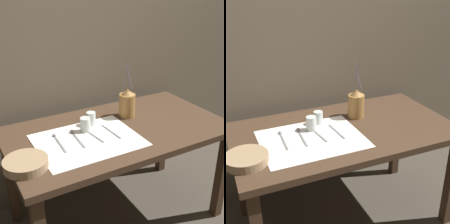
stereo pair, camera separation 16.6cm
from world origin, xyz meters
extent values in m
plane|color=#473F35|center=(0.00, 0.00, 0.00)|extent=(12.00, 12.00, 0.00)
cube|color=#6B5E4C|center=(0.00, 0.49, 1.20)|extent=(7.00, 0.06, 2.40)
cube|color=#422D1E|center=(0.00, 0.00, 0.68)|extent=(1.38, 0.77, 0.04)
cube|color=#422D1E|center=(0.63, -0.32, 0.33)|extent=(0.06, 0.06, 0.66)
cube|color=#422D1E|center=(-0.63, 0.32, 0.33)|extent=(0.06, 0.06, 0.66)
cube|color=#422D1E|center=(0.63, 0.32, 0.33)|extent=(0.06, 0.06, 0.66)
cube|color=white|center=(-0.23, -0.05, 0.70)|extent=(0.59, 0.46, 0.00)
cylinder|color=olive|center=(0.15, 0.13, 0.78)|extent=(0.11, 0.11, 0.16)
cone|color=olive|center=(0.15, 0.13, 0.88)|extent=(0.08, 0.08, 0.04)
cylinder|color=slate|center=(0.15, 0.13, 0.98)|extent=(0.04, 0.03, 0.15)
cylinder|color=slate|center=(0.15, 0.13, 1.00)|extent=(0.05, 0.04, 0.20)
cylinder|color=slate|center=(0.14, 0.12, 0.99)|extent=(0.04, 0.04, 0.19)
cylinder|color=#9E7F5B|center=(-0.62, -0.15, 0.73)|extent=(0.22, 0.22, 0.05)
cylinder|color=silver|center=(-0.20, 0.06, 0.75)|extent=(0.06, 0.06, 0.09)
cylinder|color=silver|center=(-0.12, 0.12, 0.75)|extent=(0.06, 0.06, 0.08)
cube|color=gray|center=(-0.39, -0.01, 0.71)|extent=(0.02, 0.21, 0.00)
sphere|color=gray|center=(-0.38, 0.09, 0.71)|extent=(0.02, 0.02, 0.02)
cube|color=gray|center=(-0.28, -0.02, 0.71)|extent=(0.02, 0.21, 0.00)
sphere|color=gray|center=(-0.27, 0.09, 0.71)|extent=(0.02, 0.02, 0.02)
cube|color=gray|center=(-0.18, -0.02, 0.71)|extent=(0.04, 0.21, 0.00)
cube|color=gray|center=(-0.06, -0.03, 0.71)|extent=(0.03, 0.21, 0.00)
camera|label=1|loc=(-0.89, -1.50, 1.58)|focal=50.00mm
camera|label=2|loc=(-0.74, -1.57, 1.58)|focal=50.00mm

